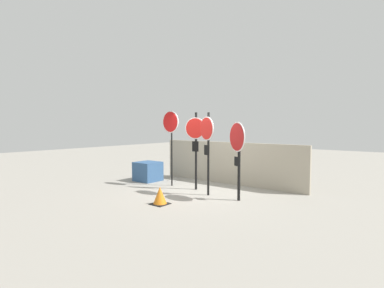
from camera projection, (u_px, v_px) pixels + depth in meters
ground_plane at (201, 192)px, 9.52m from camera, size 40.00×40.00×0.00m
fence_back at (229, 163)px, 10.80m from camera, size 5.71×0.12×1.51m
stop_sign_0 at (171, 128)px, 10.36m from camera, size 0.75×0.13×2.62m
stop_sign_1 at (196, 138)px, 9.75m from camera, size 0.68×0.22×2.54m
stop_sign_2 at (207, 138)px, 8.96m from camera, size 0.67×0.30×2.50m
stop_sign_3 at (238, 146)px, 8.32m from camera, size 0.72×0.45×2.21m
traffic_cone_0 at (160, 196)px, 8.01m from camera, size 0.44×0.44×0.47m
storage_crate at (148, 171)px, 11.42m from camera, size 0.85×0.84×0.72m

